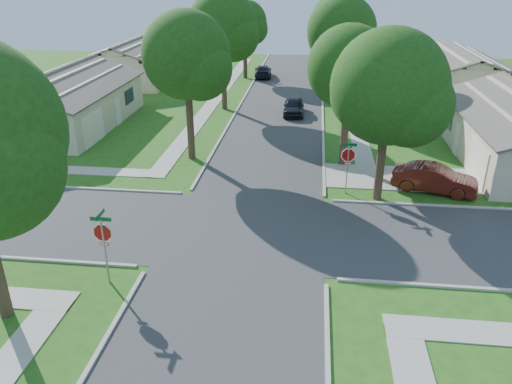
{
  "coord_description": "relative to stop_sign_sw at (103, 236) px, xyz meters",
  "views": [
    {
      "loc": [
        2.76,
        -19.98,
        11.08
      ],
      "look_at": [
        0.34,
        0.77,
        1.6
      ],
      "focal_mm": 35.0,
      "sensor_mm": 36.0,
      "label": 1
    }
  ],
  "objects": [
    {
      "name": "ground",
      "position": [
        4.7,
        4.7,
        -2.03
      ],
      "size": [
        100.0,
        100.0,
        0.0
      ],
      "primitive_type": "plane",
      "color": "#255717",
      "rests_on": "ground"
    },
    {
      "name": "road_ns",
      "position": [
        4.7,
        4.7,
        -2.03
      ],
      "size": [
        7.0,
        100.0,
        0.02
      ],
      "primitive_type": "cube",
      "color": "#333335",
      "rests_on": "ground"
    },
    {
      "name": "sidewalk_ne",
      "position": [
        10.8,
        30.7,
        -2.01
      ],
      "size": [
        1.2,
        40.0,
        0.04
      ],
      "primitive_type": "cube",
      "color": "#9E9B91",
      "rests_on": "ground"
    },
    {
      "name": "sidewalk_nw",
      "position": [
        -1.4,
        30.7,
        -2.01
      ],
      "size": [
        1.2,
        40.0,
        0.04
      ],
      "primitive_type": "cube",
      "color": "#9E9B91",
      "rests_on": "ground"
    },
    {
      "name": "driveway",
      "position": [
        12.6,
        11.8,
        -2.01
      ],
      "size": [
        8.8,
        3.6,
        0.05
      ],
      "primitive_type": "cube",
      "color": "#9E9B91",
      "rests_on": "ground"
    },
    {
      "name": "stop_sign_sw",
      "position": [
        0.0,
        0.0,
        0.0
      ],
      "size": [
        1.05,
        0.8,
        2.98
      ],
      "color": "gray",
      "rests_on": "ground"
    },
    {
      "name": "stop_sign_ne",
      "position": [
        9.4,
        9.4,
        0.0
      ],
      "size": [
        1.05,
        0.8,
        2.98
      ],
      "color": "gray",
      "rests_on": "ground"
    },
    {
      "name": "tree_e_near",
      "position": [
        9.45,
        13.71,
        3.61
      ],
      "size": [
        4.97,
        4.8,
        8.28
      ],
      "color": "#38281C",
      "rests_on": "ground"
    },
    {
      "name": "tree_e_mid",
      "position": [
        9.46,
        25.71,
        4.22
      ],
      "size": [
        5.59,
        5.4,
        9.21
      ],
      "color": "#38281C",
      "rests_on": "ground"
    },
    {
      "name": "tree_e_far",
      "position": [
        9.45,
        38.71,
        3.95
      ],
      "size": [
        5.17,
        5.0,
        8.72
      ],
      "color": "#38281C",
      "rests_on": "ground"
    },
    {
      "name": "tree_w_near",
      "position": [
        0.06,
        13.71,
        4.08
      ],
      "size": [
        5.38,
        5.2,
        8.97
      ],
      "color": "#38281C",
      "rests_on": "ground"
    },
    {
      "name": "tree_w_mid",
      "position": [
        0.06,
        25.71,
        4.46
      ],
      "size": [
        5.8,
        5.6,
        9.56
      ],
      "color": "#38281C",
      "rests_on": "ground"
    },
    {
      "name": "tree_w_far",
      "position": [
        0.05,
        38.71,
        3.48
      ],
      "size": [
        4.76,
        4.6,
        8.04
      ],
      "color": "#38281C",
      "rests_on": "ground"
    },
    {
      "name": "tree_ne_corner",
      "position": [
        11.06,
        8.91,
        3.56
      ],
      "size": [
        5.8,
        5.6,
        8.66
      ],
      "color": "#38281C",
      "rests_on": "ground"
    },
    {
      "name": "house_ne_far",
      "position": [
        20.69,
        33.7,
        -0.51
      ],
      "size": [
        8.42,
        13.6,
        4.23
      ],
      "color": "#BEAF96",
      "rests_on": "ground"
    },
    {
      "name": "house_nw_near",
      "position": [
        -11.29,
        19.7,
        -0.51
      ],
      "size": [
        8.42,
        13.6,
        4.23
      ],
      "color": "#BEAF96",
      "rests_on": "ground"
    },
    {
      "name": "house_nw_far",
      "position": [
        -11.29,
        36.7,
        -0.51
      ],
      "size": [
        8.42,
        13.6,
        4.23
      ],
      "color": "#BEAF96",
      "rests_on": "ground"
    },
    {
      "name": "car_driveway",
      "position": [
        14.11,
        10.2,
        -1.31
      ],
      "size": [
        4.64,
        2.75,
        1.44
      ],
      "primitive_type": "imported",
      "rotation": [
        0.0,
        0.0,
        1.27
      ],
      "color": "#581912",
      "rests_on": "ground"
    },
    {
      "name": "car_curb_east",
      "position": [
        5.9,
        24.66,
        -1.34
      ],
      "size": [
        1.72,
        4.09,
        1.38
      ],
      "primitive_type": "imported",
      "rotation": [
        0.0,
        0.0,
        0.02
      ],
      "color": "black",
      "rests_on": "ground"
    },
    {
      "name": "car_curb_west",
      "position": [
        1.87,
        39.29,
        -1.4
      ],
      "size": [
        2.18,
        4.51,
        1.27
      ],
      "primitive_type": "imported",
      "rotation": [
        0.0,
        0.0,
        3.24
      ],
      "color": "black",
      "rests_on": "ground"
    }
  ]
}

